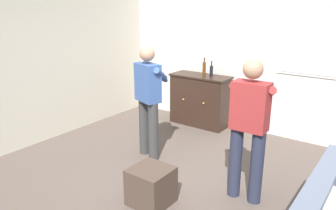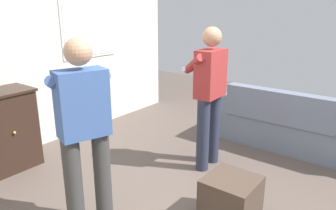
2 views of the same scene
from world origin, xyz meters
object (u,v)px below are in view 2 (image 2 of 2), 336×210
at_px(person_standing_left, 84,129).
at_px(person_standing_right, 209,92).
at_px(couch, 299,129).
at_px(ottoman, 231,200).

relative_size(person_standing_left, person_standing_right, 1.00).
distance_m(couch, person_standing_right, 1.45).
distance_m(couch, ottoman, 1.90).
xyz_separation_m(couch, ottoman, (-1.90, 0.03, -0.10)).
relative_size(ottoman, person_standing_right, 0.27).
relative_size(couch, person_standing_left, 1.34).
height_order(ottoman, person_standing_left, person_standing_left).
distance_m(person_standing_left, person_standing_right, 1.66).
distance_m(ottoman, person_standing_left, 1.45).
bearing_deg(person_standing_left, ottoman, -49.91).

